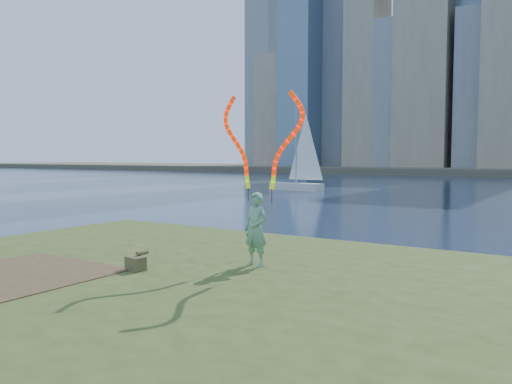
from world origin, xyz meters
The scene contains 6 objects.
ground centered at (0.00, 0.00, 0.00)m, with size 320.00×320.00×0.00m, color #1B2844.
grassy_knoll centered at (0.00, -2.30, 0.34)m, with size 20.00×18.00×0.80m.
dirt_patch centered at (-2.20, -3.20, 0.81)m, with size 3.20×3.00×0.02m, color #47331E.
woman_with_ribbons centered at (1.35, -0.04, 2.22)m, with size 2.02×0.43×3.96m.
canvas_bag centered at (-0.52, -1.73, 0.96)m, with size 0.43×0.48×0.38m.
sailboat centered at (-14.83, 32.70, 1.42)m, with size 5.47×1.99×8.24m.
Camera 1 is at (6.98, -8.90, 3.11)m, focal length 35.00 mm.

